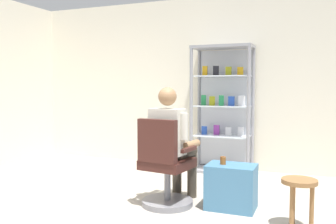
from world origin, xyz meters
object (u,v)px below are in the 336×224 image
Objects in this scene: display_cabinet_main at (223,108)px; office_chair at (165,171)px; wooden_stool at (299,189)px; seated_shopkeeper at (172,139)px; storage_crate at (231,187)px; tea_glass at (223,161)px.

display_cabinet_main is 1.98× the size of office_chair.
office_chair is at bearing 175.50° from wooden_stool.
storage_crate is (0.65, 0.04, -0.48)m from seated_shopkeeper.
seated_shopkeeper reaches higher than storage_crate.
storage_crate is at bearing 16.85° from office_chair.
seated_shopkeeper reaches higher than wooden_stool.
display_cabinet_main is 3.73× the size of storage_crate.
seated_shopkeeper is 2.81× the size of wooden_stool.
office_chair reaches higher than tea_glass.
wooden_stool is (0.78, -0.30, -0.15)m from tea_glass.
display_cabinet_main is at bearing 84.56° from office_chair.
office_chair reaches higher than wooden_stool.
seated_shopkeeper is at bearing 81.90° from office_chair.
wooden_stool is (1.37, -0.11, -0.03)m from office_chair.
storage_crate is at bearing 155.60° from wooden_stool.
seated_shopkeeper is (-0.16, -1.72, -0.25)m from display_cabinet_main.
office_chair is (-0.18, -1.88, -0.57)m from display_cabinet_main.
display_cabinet_main is 1.90m from storage_crate.
display_cabinet_main reaches higher than tea_glass.
office_chair is at bearing -95.44° from display_cabinet_main.
wooden_stool is (0.69, -0.31, 0.13)m from storage_crate.
office_chair is at bearing -163.15° from storage_crate.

